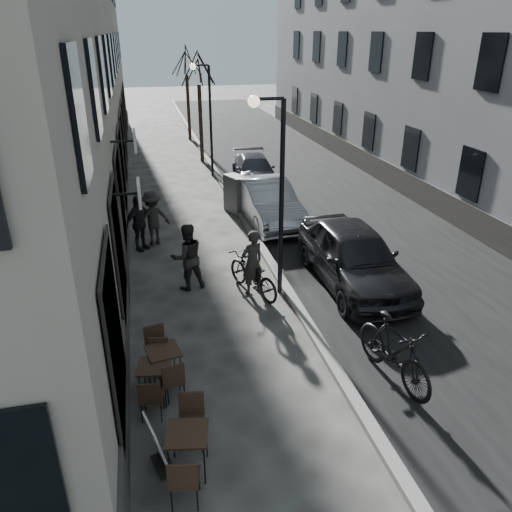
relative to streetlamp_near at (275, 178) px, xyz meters
name	(u,v)px	position (x,y,z in m)	size (l,w,h in m)	color
ground	(379,464)	(0.17, -6.00, -3.16)	(120.00, 120.00, 0.00)	#373532
road	(302,182)	(4.02, 10.00, -3.16)	(7.30, 60.00, 0.00)	black
kerb	(224,186)	(0.37, 10.00, -3.10)	(0.25, 60.00, 0.12)	slate
streetlamp_near	(275,178)	(0.00, 0.00, 0.00)	(0.90, 0.28, 5.09)	black
streetlamp_far	(206,108)	(0.00, 12.00, 0.00)	(0.90, 0.28, 5.09)	black
tree_near	(198,68)	(0.07, 15.00, 1.50)	(2.40, 2.40, 5.70)	black
tree_far	(186,62)	(0.07, 21.00, 1.50)	(2.40, 2.40, 5.70)	black
bistro_set_a	(188,448)	(-2.83, -5.42, -2.68)	(0.75, 1.62, 0.93)	black
bistro_set_b	(155,378)	(-3.25, -3.52, -2.72)	(0.68, 1.50, 0.86)	black
bistro_set_c	(164,363)	(-3.06, -3.11, -2.70)	(0.73, 1.57, 0.90)	black
sign_board	(158,448)	(-3.28, -5.25, -2.77)	(0.47, 0.62, 0.97)	black
utility_cabinet	(236,194)	(0.27, 6.64, -2.45)	(0.52, 0.95, 1.42)	#5E5E60
bicycle	(252,274)	(-0.55, 0.12, -2.62)	(0.72, 2.07, 1.09)	black
cyclist_rider	(252,262)	(-0.55, 0.12, -2.27)	(0.65, 0.43, 1.78)	#292624
pedestrian_near	(187,257)	(-2.17, 0.79, -2.24)	(0.90, 0.70, 1.85)	#272321
pedestrian_mid	(152,218)	(-2.94, 4.10, -2.27)	(1.16, 0.66, 1.79)	black
pedestrian_far	(139,223)	(-3.38, 3.74, -2.26)	(1.05, 0.44, 1.80)	black
car_near	(354,256)	(2.25, 0.02, -2.33)	(1.97, 4.90, 1.67)	black
car_mid	(267,202)	(1.17, 5.29, -2.40)	(1.62, 4.64, 1.53)	#95979D
car_far	(254,170)	(1.83, 10.25, -2.54)	(1.74, 4.27, 1.24)	#34353D
moped	(394,351)	(1.37, -4.04, -2.49)	(0.63, 2.22, 1.34)	black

